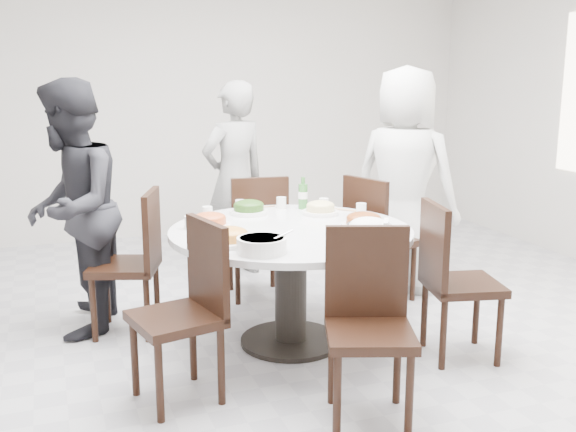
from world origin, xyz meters
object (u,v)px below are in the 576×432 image
object	(u,v)px
chair_sw	(175,315)
diner_left	(72,209)
beverage_bottle	(303,193)
chair_nw	(124,263)
chair_s	(370,330)
dining_table	(291,287)
chair_n	(255,235)
diner_right	(405,180)
soup_bowl	(262,245)
chair_ne	(382,239)
rice_bowl	(369,234)
chair_se	(463,281)
diner_middle	(234,180)

from	to	relation	value
chair_sw	diner_left	xyz separation A→B (m)	(-0.44, 1.18, 0.36)
chair_sw	beverage_bottle	distance (m)	1.57
chair_nw	chair_s	size ratio (longest dim) A/B	1.00
dining_table	diner_left	xyz separation A→B (m)	(-1.26, 0.68, 0.46)
chair_n	chair_s	world-z (taller)	same
diner_right	soup_bowl	distance (m)	1.97
chair_ne	soup_bowl	bearing A→B (deg)	108.82
diner_left	beverage_bottle	size ratio (longest dim) A/B	7.39
chair_nw	diner_left	xyz separation A→B (m)	(-0.30, 0.13, 0.36)
chair_ne	chair_nw	distance (m)	1.88
chair_ne	diner_right	size ratio (longest dim) A/B	0.55
chair_s	diner_right	distance (m)	2.17
chair_nw	chair_n	bearing A→B (deg)	131.20
rice_bowl	diner_left	bearing A→B (deg)	143.35
chair_ne	soup_bowl	world-z (taller)	chair_ne
chair_sw	chair_se	world-z (taller)	same
chair_ne	diner_middle	bearing A→B (deg)	21.30
chair_sw	diner_right	xyz separation A→B (m)	(2.03, 1.25, 0.39)
chair_nw	chair_s	distance (m)	1.86
diner_right	beverage_bottle	distance (m)	0.95
chair_s	diner_left	bearing A→B (deg)	146.46
diner_right	diner_left	bearing A→B (deg)	54.23
beverage_bottle	chair_nw	bearing A→B (deg)	179.53
chair_sw	beverage_bottle	size ratio (longest dim) A/B	4.23
chair_ne	chair_nw	bearing A→B (deg)	70.16
dining_table	chair_sw	distance (m)	0.97
rice_bowl	chair_s	bearing A→B (deg)	-115.43
chair_nw	diner_left	world-z (taller)	diner_left
chair_nw	diner_middle	xyz separation A→B (m)	(1.02, 0.98, 0.34)
dining_table	chair_s	distance (m)	1.04
dining_table	rice_bowl	xyz separation A→B (m)	(0.30, -0.48, 0.43)
diner_left	dining_table	bearing A→B (deg)	75.95
diner_left	chair_ne	bearing A→B (deg)	100.81
chair_ne	chair_sw	distance (m)	2.03
chair_nw	diner_right	size ratio (longest dim) A/B	0.55
dining_table	chair_sw	world-z (taller)	chair_sw
dining_table	chair_nw	size ratio (longest dim) A/B	1.58
dining_table	chair_n	bearing A→B (deg)	86.00
chair_sw	chair_se	distance (m)	1.72
chair_ne	chair_sw	xyz separation A→B (m)	(-1.74, -1.05, 0.00)
chair_n	chair_nw	bearing A→B (deg)	27.90
chair_nw	soup_bowl	distance (m)	1.23
rice_bowl	soup_bowl	size ratio (longest dim) A/B	0.94
chair_ne	chair_sw	size ratio (longest dim) A/B	1.00
chair_n	chair_se	distance (m)	1.71
diner_middle	chair_s	bearing A→B (deg)	71.26
chair_n	beverage_bottle	bearing A→B (deg)	123.81
chair_n	rice_bowl	xyz separation A→B (m)	(0.23, -1.43, 0.33)
chair_se	soup_bowl	world-z (taller)	chair_se
chair_se	beverage_bottle	distance (m)	1.29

